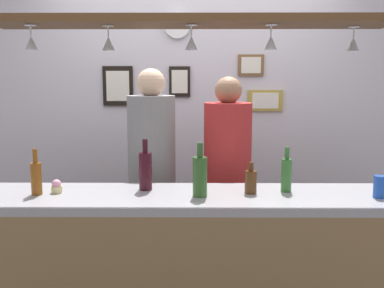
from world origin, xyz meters
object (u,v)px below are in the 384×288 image
object	(u,v)px
bottle_beer_green_import	(286,174)
wall_clock	(177,25)
picture_frame_lower_pair	(265,101)
picture_frame_crest	(180,82)
bottle_wine_dark_red	(145,170)
drink_can	(380,187)
bottle_champagne_green	(200,175)
bottle_beer_amber_tall	(36,177)
cupcake	(57,187)
picture_frame_upper_small	(251,65)
person_middle_red_shirt	(227,168)
bottle_beer_brown_stubby	(251,181)
person_left_grey_shirt	(152,163)
picture_frame_caricature	(118,86)

from	to	relation	value
bottle_beer_green_import	wall_clock	xyz separation A→B (m)	(-0.68, 1.33, 0.99)
picture_frame_lower_pair	picture_frame_crest	xyz separation A→B (m)	(-0.74, 0.00, 0.16)
bottle_wine_dark_red	drink_can	distance (m)	1.31
bottle_champagne_green	wall_clock	distance (m)	1.75
bottle_beer_amber_tall	cupcake	distance (m)	0.12
cupcake	picture_frame_upper_small	distance (m)	2.01
bottle_beer_amber_tall	wall_clock	distance (m)	1.88
person_middle_red_shirt	bottle_beer_brown_stubby	world-z (taller)	person_middle_red_shirt
bottle_beer_brown_stubby	bottle_beer_green_import	bearing A→B (deg)	11.37
drink_can	wall_clock	bearing A→B (deg)	128.51
picture_frame_crest	person_left_grey_shirt	bearing A→B (deg)	-103.60
picture_frame_upper_small	wall_clock	size ratio (longest dim) A/B	1.00
picture_frame_crest	drink_can	bearing A→B (deg)	-52.05
bottle_champagne_green	wall_clock	bearing A→B (deg)	97.16
bottle_wine_dark_red	picture_frame_caricature	world-z (taller)	picture_frame_caricature
bottle_champagne_green	picture_frame_caricature	bearing A→B (deg)	115.74
person_middle_red_shirt	bottle_beer_brown_stubby	distance (m)	0.66
person_left_grey_shirt	bottle_beer_amber_tall	world-z (taller)	person_left_grey_shirt
bottle_beer_brown_stubby	drink_can	bearing A→B (deg)	-7.37
picture_frame_lower_pair	picture_frame_crest	distance (m)	0.76
person_middle_red_shirt	picture_frame_caricature	distance (m)	1.29
bottle_beer_amber_tall	bottle_beer_brown_stubby	size ratio (longest dim) A/B	1.44
bottle_beer_amber_tall	bottle_wine_dark_red	size ratio (longest dim) A/B	0.87
bottle_beer_brown_stubby	cupcake	bearing A→B (deg)	-179.96
drink_can	cupcake	size ratio (longest dim) A/B	1.56
bottle_wine_dark_red	picture_frame_upper_small	xyz separation A→B (m)	(0.77, 1.30, 0.65)
person_left_grey_shirt	person_middle_red_shirt	distance (m)	0.54
person_left_grey_shirt	person_middle_red_shirt	size ratio (longest dim) A/B	1.03
picture_frame_caricature	wall_clock	bearing A→B (deg)	-0.69
picture_frame_crest	cupcake	bearing A→B (deg)	-115.42
picture_frame_crest	bottle_champagne_green	bearing A→B (deg)	-83.59
picture_frame_lower_pair	cupcake	bearing A→B (deg)	-135.41
person_left_grey_shirt	bottle_beer_amber_tall	bearing A→B (deg)	-130.11
person_middle_red_shirt	picture_frame_lower_pair	world-z (taller)	person_middle_red_shirt
picture_frame_upper_small	picture_frame_lower_pair	distance (m)	0.33
bottle_champagne_green	picture_frame_crest	bearing A→B (deg)	96.41
drink_can	picture_frame_crest	xyz separation A→B (m)	(-1.14, 1.47, 0.56)
bottle_wine_dark_red	picture_frame_crest	distance (m)	1.40
drink_can	picture_frame_lower_pair	size ratio (longest dim) A/B	0.41
bottle_beer_green_import	wall_clock	world-z (taller)	wall_clock
person_left_grey_shirt	wall_clock	size ratio (longest dim) A/B	7.68
picture_frame_caricature	person_left_grey_shirt	bearing A→B (deg)	-63.62
picture_frame_upper_small	bottle_wine_dark_red	bearing A→B (deg)	-120.58
wall_clock	bottle_beer_brown_stubby	bearing A→B (deg)	-71.08
picture_frame_upper_small	bottle_beer_green_import	bearing A→B (deg)	-87.94
wall_clock	picture_frame_caricature	bearing A→B (deg)	179.31
bottle_beer_amber_tall	bottle_wine_dark_red	distance (m)	0.61
bottle_beer_brown_stubby	picture_frame_lower_pair	xyz separation A→B (m)	(0.29, 1.38, 0.39)
drink_can	bottle_champagne_green	bearing A→B (deg)	178.82
drink_can	picture_frame_lower_pair	world-z (taller)	picture_frame_lower_pair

